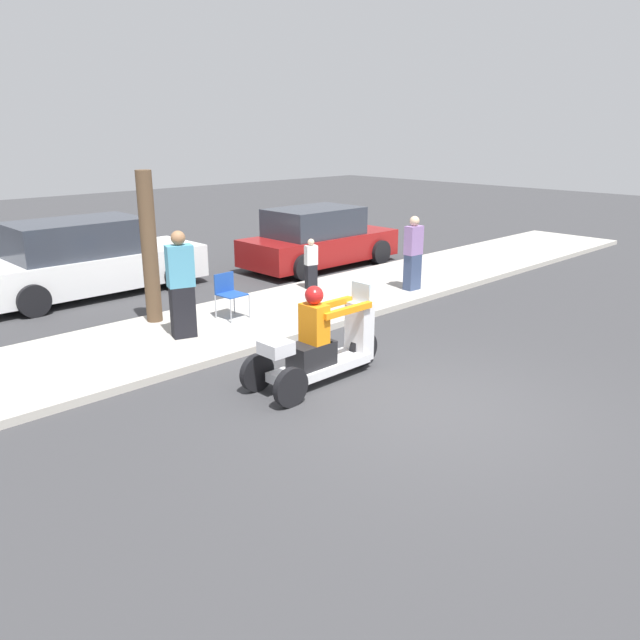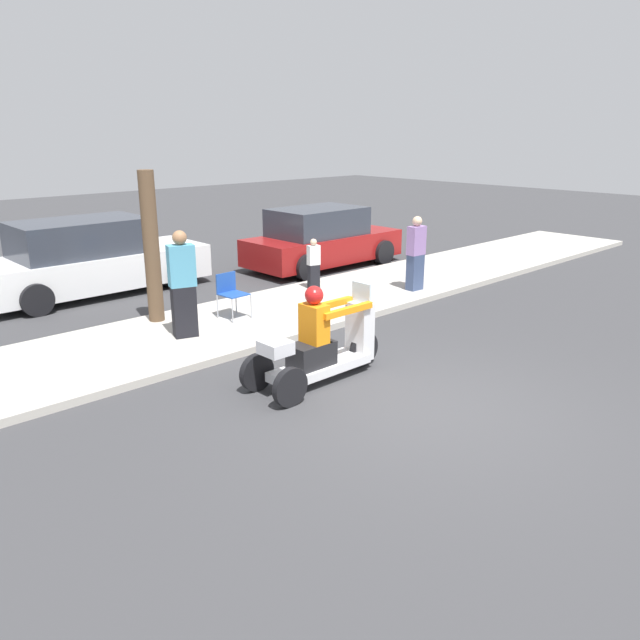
{
  "view_description": "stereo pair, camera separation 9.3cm",
  "coord_description": "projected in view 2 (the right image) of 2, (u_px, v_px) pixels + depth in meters",
  "views": [
    {
      "loc": [
        -6.16,
        -4.37,
        3.48
      ],
      "look_at": [
        -0.4,
        1.65,
        0.92
      ],
      "focal_mm": 35.0,
      "sensor_mm": 36.0,
      "label": 1
    },
    {
      "loc": [
        -6.09,
        -4.43,
        3.48
      ],
      "look_at": [
        -0.4,
        1.65,
        0.92
      ],
      "focal_mm": 35.0,
      "sensor_mm": 36.0,
      "label": 2
    }
  ],
  "objects": [
    {
      "name": "sidewalk_strip",
      "position": [
        225.0,
        326.0,
        11.29
      ],
      "size": [
        28.0,
        2.8,
        0.12
      ],
      "color": "#B2ADA3",
      "rests_on": "ground"
    },
    {
      "name": "ground_plane",
      "position": [
        429.0,
        409.0,
        8.1
      ],
      "size": [
        60.0,
        60.0,
        0.0
      ],
      "primitive_type": "plane",
      "color": "#38383A"
    },
    {
      "name": "motorcycle_trike",
      "position": [
        321.0,
        348.0,
        8.85
      ],
      "size": [
        2.31,
        0.81,
        1.43
      ],
      "color": "black",
      "rests_on": "ground"
    },
    {
      "name": "spectator_far_back",
      "position": [
        314.0,
        265.0,
        13.52
      ],
      "size": [
        0.29,
        0.22,
        1.1
      ],
      "color": "black",
      "rests_on": "sidewalk_strip"
    },
    {
      "name": "spectator_with_child",
      "position": [
        416.0,
        255.0,
        13.36
      ],
      "size": [
        0.39,
        0.24,
        1.59
      ],
      "color": "#38476B",
      "rests_on": "sidewalk_strip"
    },
    {
      "name": "parked_car_lot_far",
      "position": [
        90.0,
        259.0,
        13.49
      ],
      "size": [
        4.86,
        2.01,
        1.64
      ],
      "color": "silver",
      "rests_on": "ground"
    },
    {
      "name": "parked_car_lot_left",
      "position": [
        322.0,
        239.0,
        16.17
      ],
      "size": [
        4.26,
        1.95,
        1.55
      ],
      "color": "maroon",
      "rests_on": "ground"
    },
    {
      "name": "folding_chair_set_back",
      "position": [
        230.0,
        290.0,
        11.48
      ],
      "size": [
        0.49,
        0.49,
        0.82
      ],
      "color": "#A5A8AD",
      "rests_on": "sidewalk_strip"
    },
    {
      "name": "spectator_end_of_line",
      "position": [
        183.0,
        286.0,
        10.3
      ],
      "size": [
        0.48,
        0.37,
        1.79
      ],
      "color": "black",
      "rests_on": "sidewalk_strip"
    },
    {
      "name": "tree_trunk",
      "position": [
        151.0,
        248.0,
        11.03
      ],
      "size": [
        0.28,
        0.28,
        2.69
      ],
      "color": "brown",
      "rests_on": "sidewalk_strip"
    }
  ]
}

